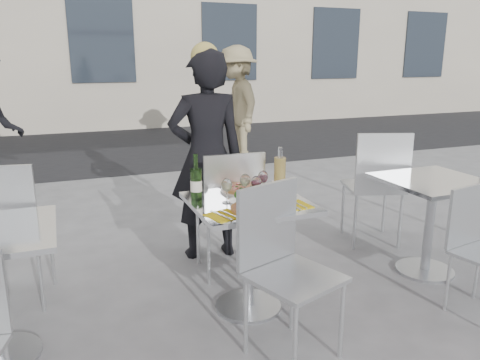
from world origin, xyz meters
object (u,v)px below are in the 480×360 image
object	(u,v)px
salad_plate	(246,196)
napkin_right	(294,205)
side_chair_rfar	(377,179)
carafe	(280,172)
main_table	(248,232)
side_table_right	(431,206)
pizza_near	(258,208)
wine_bottle	(196,182)
napkin_left	(224,215)
wineglass_white_a	(227,186)
pedestrian_b	(237,106)
wineglass_white_b	(245,181)
side_chair_rnear	(479,240)
chair_near	(282,256)
wineglass_red_a	(256,183)
sugar_shaker	(276,189)
side_chair_lfar	(5,224)
woman_diner	(207,157)
chair_far	(230,204)
pizza_far	(244,189)
wineglass_red_b	(263,178)

from	to	relation	value
salad_plate	napkin_right	xyz separation A→B (m)	(0.25, -0.18, -0.03)
side_chair_rfar	carafe	distance (m)	1.25
main_table	side_table_right	distance (m)	1.50
pizza_near	wine_bottle	size ratio (longest dim) A/B	1.13
napkin_left	wineglass_white_a	bearing A→B (deg)	49.83
pedestrian_b	salad_plate	xyz separation A→B (m)	(-1.57, -4.26, -0.13)
side_chair_rfar	napkin_left	bearing A→B (deg)	44.35
main_table	wineglass_white_b	xyz separation A→B (m)	(0.01, 0.08, 0.32)
side_chair_rnear	pedestrian_b	xyz separation A→B (m)	(0.17, 4.80, 0.42)
napkin_right	side_chair_rnear	bearing A→B (deg)	-21.94
chair_near	wineglass_white_b	size ratio (longest dim) A/B	6.09
wineglass_white_b	wineglass_red_a	xyz separation A→B (m)	(0.05, -0.08, 0.00)
wineglass_white_b	napkin_left	world-z (taller)	wineglass_white_b
sugar_shaker	napkin_left	world-z (taller)	sugar_shaker
pizza_near	wineglass_red_a	xyz separation A→B (m)	(0.07, 0.20, 0.10)
chair_near	wineglass_white_b	world-z (taller)	chair_near
pedestrian_b	carafe	bearing A→B (deg)	-17.17
side_chair_lfar	woman_diner	xyz separation A→B (m)	(1.47, 0.37, 0.26)
side_chair_rfar	wine_bottle	world-z (taller)	wine_bottle
chair_far	napkin_right	distance (m)	0.72
side_chair_lfar	napkin_left	xyz separation A→B (m)	(1.21, -0.79, 0.16)
side_chair_rnear	pizza_far	world-z (taller)	side_chair_rnear
wine_bottle	napkin_right	distance (m)	0.63
side_chair_rfar	sugar_shaker	world-z (taller)	side_chair_rfar
side_chair_lfar	wineglass_white_b	world-z (taller)	side_chair_lfar
main_table	sugar_shaker	bearing A→B (deg)	4.60
pizza_near	side_chair_rfar	bearing A→B (deg)	28.48
main_table	wineglass_red_a	distance (m)	0.32
salad_plate	wineglass_white_b	size ratio (longest dim) A/B	1.40
side_chair_lfar	wine_bottle	world-z (taller)	wine_bottle
side_chair_rnear	wineglass_red_a	xyz separation A→B (m)	(-1.32, 0.56, 0.37)
pedestrian_b	sugar_shaker	bearing A→B (deg)	-17.92
main_table	salad_plate	xyz separation A→B (m)	(-0.02, -0.01, 0.25)
chair_near	wineglass_red_b	xyz separation A→B (m)	(0.15, 0.59, 0.29)
wineglass_white_b	wineglass_red_a	size ratio (longest dim) A/B	1.00
chair_near	carafe	xyz separation A→B (m)	(0.31, 0.67, 0.30)
wine_bottle	wineglass_white_a	size ratio (longest dim) A/B	1.87
salad_plate	wineglass_red_a	size ratio (longest dim) A/B	1.40
pizza_near	wineglass_red_a	world-z (taller)	wineglass_red_a
side_chair_lfar	napkin_right	xyz separation A→B (m)	(1.68, -0.77, 0.16)
wine_bottle	sugar_shaker	distance (m)	0.52
chair_far	side_table_right	bearing A→B (deg)	165.80
wineglass_red_b	side_chair_rfar	bearing A→B (deg)	20.52
side_table_right	wine_bottle	size ratio (longest dim) A/B	2.54
side_chair_lfar	napkin_right	distance (m)	1.85
wineglass_red_a	wineglass_red_b	bearing A→B (deg)	49.51
side_table_right	carafe	xyz separation A→B (m)	(-1.19, 0.19, 0.33)
side_chair_rnear	napkin_left	size ratio (longest dim) A/B	3.69
chair_near	side_chair_lfar	distance (m)	1.80
pizza_near	wineglass_white_a	world-z (taller)	wineglass_white_a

